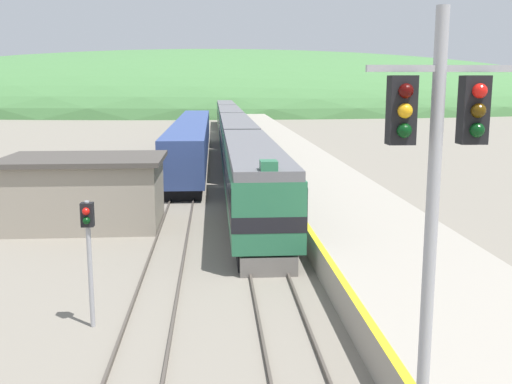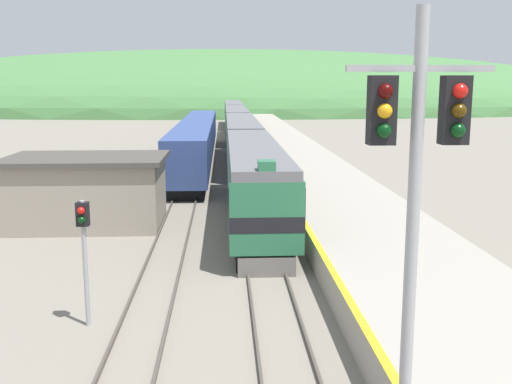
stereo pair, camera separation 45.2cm
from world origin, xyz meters
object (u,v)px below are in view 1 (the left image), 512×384
Objects in this scene: express_train_lead_car at (253,179)px; signal_post_siding at (88,238)px; carriage_second at (237,140)px; carriage_fourth at (226,113)px; siding_train at (192,141)px; signal_mast_main at (433,200)px; carriage_third at (230,123)px.

signal_post_siding is (-5.75, -13.94, 0.56)m from express_train_lead_car.
carriage_second and carriage_fourth have the same top height.
signal_mast_main reaches higher than siding_train.
signal_mast_main is at bearing -89.18° from carriage_fourth.
signal_post_siding is at bearing -93.95° from carriage_fourth.
express_train_lead_car is 22.82m from signal_mast_main.
express_train_lead_car is at bearing 93.33° from signal_mast_main.
signal_mast_main reaches higher than carriage_second.
carriage_third is (0.00, 45.80, -0.01)m from express_train_lead_car.
signal_mast_main reaches higher than express_train_lead_car.
carriage_second is at bearing 91.67° from signal_mast_main.
siding_train is 47.24m from signal_mast_main.
siding_train is at bearing 87.47° from signal_post_siding.
signal_post_siding is (-5.75, -83.18, 0.58)m from carriage_fourth.
signal_post_siding is at bearing -99.00° from carriage_second.
express_train_lead_car is at bearing -90.00° from carriage_third.
signal_mast_main is 2.16× the size of signal_post_siding.
carriage_second is 1.00× the size of carriage_fourth.
carriage_fourth reaches higher than signal_post_siding.
signal_mast_main reaches higher than carriage_fourth.
express_train_lead_car reaches higher than carriage_third.
carriage_fourth is at bearing 90.00° from express_train_lead_car.
express_train_lead_car reaches higher than carriage_fourth.
signal_post_siding is at bearing -92.53° from siding_train.
signal_mast_main is at bearing -86.67° from express_train_lead_car.
carriage_third is at bearing 90.00° from carriage_second.
siding_train is at bearing 154.73° from carriage_second.
carriage_second is 46.90m from carriage_fourth.
express_train_lead_car is 24.60m from siding_train.
signal_mast_main is (5.37, -46.80, 3.53)m from siding_train.
carriage_fourth is (0.00, 23.45, 0.00)m from carriage_third.
siding_train is (-4.06, 24.26, -0.24)m from express_train_lead_car.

